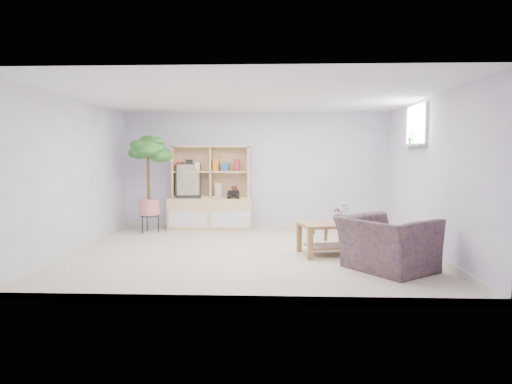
{
  "coord_description": "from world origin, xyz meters",
  "views": [
    {
      "loc": [
        0.4,
        -7.01,
        1.53
      ],
      "look_at": [
        0.1,
        0.46,
        0.91
      ],
      "focal_mm": 32.0,
      "sensor_mm": 36.0,
      "label": 1
    }
  ],
  "objects_px": {
    "floor_tree": "(149,184)",
    "armchair": "(387,240)",
    "storage_unit": "(211,188)",
    "coffee_table": "(340,238)"
  },
  "relations": [
    {
      "from": "storage_unit",
      "to": "armchair",
      "type": "bearing_deg",
      "value": -49.55
    },
    {
      "from": "storage_unit",
      "to": "coffee_table",
      "type": "height_order",
      "value": "storage_unit"
    },
    {
      "from": "storage_unit",
      "to": "armchair",
      "type": "height_order",
      "value": "storage_unit"
    },
    {
      "from": "storage_unit",
      "to": "coffee_table",
      "type": "distance_m",
      "value": 3.32
    },
    {
      "from": "floor_tree",
      "to": "coffee_table",
      "type": "bearing_deg",
      "value": -27.74
    },
    {
      "from": "floor_tree",
      "to": "armchair",
      "type": "bearing_deg",
      "value": -35.23
    },
    {
      "from": "coffee_table",
      "to": "armchair",
      "type": "relative_size",
      "value": 1.1
    },
    {
      "from": "floor_tree",
      "to": "armchair",
      "type": "height_order",
      "value": "floor_tree"
    },
    {
      "from": "coffee_table",
      "to": "floor_tree",
      "type": "relative_size",
      "value": 0.63
    },
    {
      "from": "armchair",
      "to": "coffee_table",
      "type": "bearing_deg",
      "value": -9.9
    }
  ]
}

